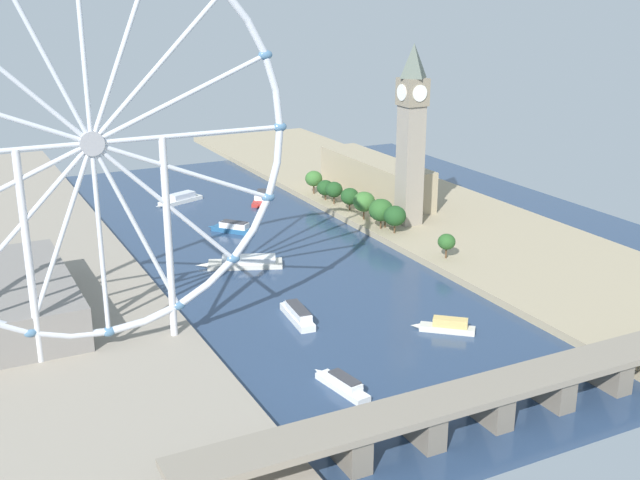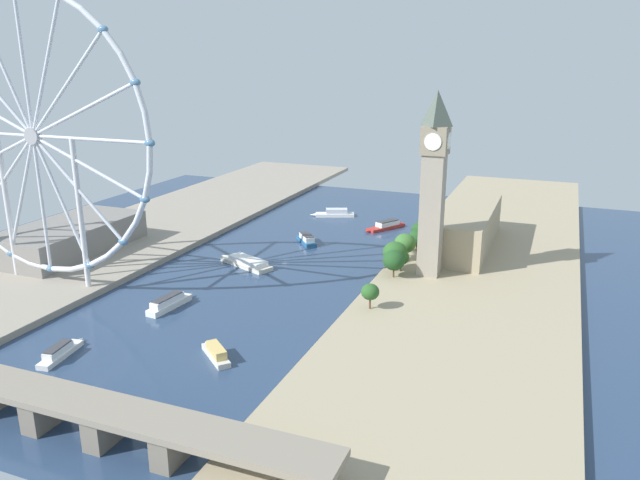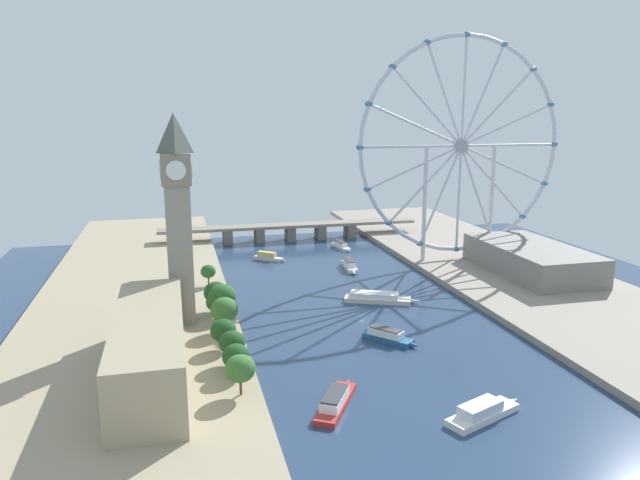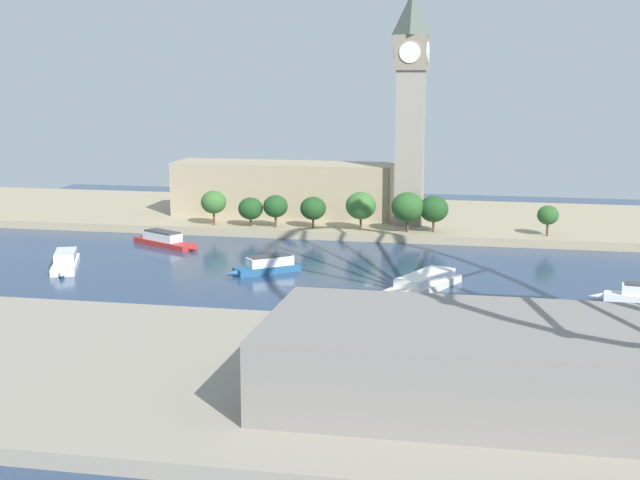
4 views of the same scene
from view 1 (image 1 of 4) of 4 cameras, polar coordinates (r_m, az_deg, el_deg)
The scene contains 16 objects.
ground_plane at distance 358.01m, azimuth -4.43°, elevation -0.74°, with size 370.06×370.06×0.00m, color navy.
riverbank_left at distance 404.29m, azimuth 8.77°, elevation 1.54°, with size 90.00×520.00×3.00m, color tan.
riverbank_right at distance 334.98m, azimuth -20.45°, elevation -2.94°, with size 90.00×520.00×3.00m, color gray.
clock_tower at distance 378.35m, azimuth 6.59°, elevation 7.70°, with size 12.51×12.51×85.81m.
parliament_block at distance 434.18m, azimuth 3.98°, elevation 4.51°, with size 22.00×87.14×21.14m, color tan.
tree_row_embankment at distance 394.07m, azimuth 3.05°, elevation 2.76°, with size 13.28×130.81×14.54m.
ferris_wheel at distance 245.88m, azimuth -16.12°, elevation 6.58°, with size 127.15×3.20×129.49m.
riverside_hall at distance 295.91m, azimuth -21.43°, elevation -3.96°, with size 40.52×79.13×14.87m, color gray.
river_bridge at distance 223.94m, azimuth 12.28°, elevation -10.93°, with size 182.06×14.35×11.44m.
tour_boat_0 at distance 278.25m, azimuth 9.14°, elevation -6.14°, with size 19.04×17.01×5.06m.
tour_boat_1 at distance 440.94m, azimuth -10.02°, elevation 2.94°, with size 29.48×16.31×5.16m.
tour_boat_2 at distance 337.34m, azimuth -5.38°, elevation -1.61°, with size 36.07×20.71×4.47m.
tour_boat_3 at distance 283.78m, azimuth -1.66°, elevation -5.34°, with size 7.73×27.77×5.64m.
tour_boat_4 at distance 238.02m, azimuth 1.62°, elevation -10.32°, with size 8.09×24.86×4.85m.
tour_boat_5 at distance 384.77m, azimuth -6.32°, elevation 0.91°, with size 18.50×20.84×5.32m.
tour_boat_6 at distance 438.14m, azimuth -4.27°, elevation 3.07°, with size 19.85×29.44×5.16m.
Camera 1 is at (128.06, 313.87, 115.13)m, focal length 44.42 mm.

